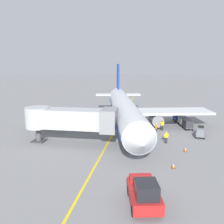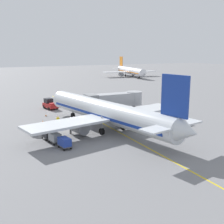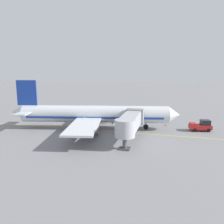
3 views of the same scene
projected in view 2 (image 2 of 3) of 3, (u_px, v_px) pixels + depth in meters
The scene contains 15 objects.
ground_plane at pixel (109, 127), 52.13m from camera, with size 400.00×400.00×0.00m, color slate.
gate_lead_in_line at pixel (109, 127), 52.13m from camera, with size 0.24×80.00×0.01m, color gold.
parked_airliner at pixel (107, 112), 49.56m from camera, with size 30.43×37.09×10.63m.
jet_bridge at pixel (114, 100), 60.34m from camera, with size 12.77×3.50×4.98m.
pushback_tractor at pixel (50, 104), 68.12m from camera, with size 3.04×4.75×2.40m.
baggage_tug_lead at pixel (34, 129), 48.04m from camera, with size 1.74×2.70×1.62m.
baggage_cart_front at pixel (47, 133), 44.87m from camera, with size 1.65×2.97×1.58m.
baggage_cart_second_in_train at pixel (55, 137), 42.81m from camera, with size 1.65×2.97×1.58m.
baggage_cart_third_in_train at pixel (65, 142), 40.60m from camera, with size 1.65×2.97×1.58m.
ground_crew_wing_walker at pixel (72, 124), 50.20m from camera, with size 0.35×0.71×1.69m.
ground_crew_loader at pixel (58, 120), 53.48m from camera, with size 0.73×0.26×1.69m.
ground_crew_marshaller at pixel (71, 128), 47.87m from camera, with size 0.71×0.35×1.69m.
safety_cone_nose_left at pixel (43, 121), 55.16m from camera, with size 0.36×0.36×0.59m.
safety_cone_nose_right at pixel (46, 115), 60.62m from camera, with size 0.36×0.36×0.59m.
distant_taxiing_airliner at pixel (130, 71), 149.50m from camera, with size 28.90×35.45×10.10m.
Camera 2 is at (-21.91, -45.35, 13.74)m, focal length 45.99 mm.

